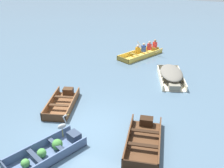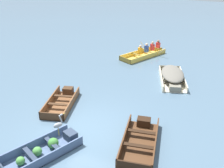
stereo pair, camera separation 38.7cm
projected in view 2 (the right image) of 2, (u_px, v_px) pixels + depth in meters
ground_plane at (83, 131)px, 9.63m from camera, size 80.00×80.00×0.00m
dinghy_slate_blue_foreground at (44, 150)px, 8.41m from camera, size 1.96×2.84×0.41m
skiff_wooden_brown_near_moored at (62, 101)px, 11.39m from camera, size 1.72×2.70×0.37m
skiff_cream_mid_moored at (172, 75)px, 13.50m from camera, size 2.09×3.13×0.62m
skiff_dark_varnish_far_moored at (140, 139)px, 8.96m from camera, size 1.63×2.83×0.35m
rowboat_yellow_with_crew at (146, 53)px, 17.29m from camera, size 2.68×3.64×0.89m
heron_on_dinghy at (58, 124)px, 8.49m from camera, size 0.31×0.43×0.84m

